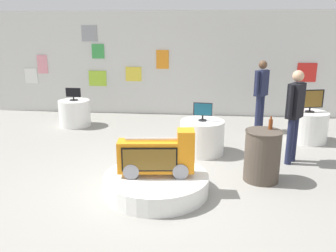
# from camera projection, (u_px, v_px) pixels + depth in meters

# --- Properties ---
(ground_plane) EXTENTS (30.00, 30.00, 0.00)m
(ground_plane) POSITION_uv_depth(u_px,v_px,m) (154.00, 183.00, 5.57)
(ground_plane) COLOR gray
(back_wall_display) EXTENTS (11.18, 0.13, 2.94)m
(back_wall_display) POSITION_uv_depth(u_px,v_px,m) (177.00, 64.00, 9.86)
(back_wall_display) COLOR silver
(back_wall_display) RESTS_ON ground
(main_display_pedestal) EXTENTS (1.59, 1.59, 0.28)m
(main_display_pedestal) POSITION_uv_depth(u_px,v_px,m) (156.00, 183.00, 5.24)
(main_display_pedestal) COLOR white
(main_display_pedestal) RESTS_ON ground
(novelty_firetruck_tv) EXTENTS (1.16, 0.45, 0.71)m
(novelty_firetruck_tv) POSITION_uv_depth(u_px,v_px,m) (157.00, 157.00, 5.12)
(novelty_firetruck_tv) COLOR gray
(novelty_firetruck_tv) RESTS_ON main_display_pedestal
(display_pedestal_left_rear) EXTENTS (0.83, 0.83, 0.67)m
(display_pedestal_left_rear) POSITION_uv_depth(u_px,v_px,m) (308.00, 127.00, 7.63)
(display_pedestal_left_rear) COLOR white
(display_pedestal_left_rear) RESTS_ON ground
(tv_on_left_rear) EXTENTS (0.57, 0.20, 0.49)m
(tv_on_left_rear) POSITION_uv_depth(u_px,v_px,m) (311.00, 100.00, 7.46)
(tv_on_left_rear) COLOR black
(tv_on_left_rear) RESTS_ON display_pedestal_left_rear
(display_pedestal_center_rear) EXTENTS (0.79, 0.79, 0.67)m
(display_pedestal_center_rear) POSITION_uv_depth(u_px,v_px,m) (75.00, 113.00, 8.90)
(display_pedestal_center_rear) COLOR white
(display_pedestal_center_rear) RESTS_ON ground
(tv_on_center_rear) EXTENTS (0.39, 0.21, 0.32)m
(tv_on_center_rear) POSITION_uv_depth(u_px,v_px,m) (73.00, 94.00, 8.76)
(tv_on_center_rear) COLOR black
(tv_on_center_rear) RESTS_ON display_pedestal_center_rear
(display_pedestal_right_rear) EXTENTS (0.88, 0.88, 0.67)m
(display_pedestal_right_rear) POSITION_uv_depth(u_px,v_px,m) (202.00, 137.00, 6.89)
(display_pedestal_right_rear) COLOR white
(display_pedestal_right_rear) RESTS_ON ground
(tv_on_right_rear) EXTENTS (0.37, 0.16, 0.36)m
(tv_on_right_rear) POSITION_uv_depth(u_px,v_px,m) (203.00, 111.00, 6.74)
(tv_on_right_rear) COLOR black
(tv_on_right_rear) RESTS_ON display_pedestal_right_rear
(side_table_round) EXTENTS (0.60, 0.60, 0.85)m
(side_table_round) POSITION_uv_depth(u_px,v_px,m) (262.00, 155.00, 5.59)
(side_table_round) COLOR #4C4238
(side_table_round) RESTS_ON ground
(bottle_on_side_table) EXTENTS (0.07, 0.07, 0.22)m
(bottle_on_side_table) POSITION_uv_depth(u_px,v_px,m) (271.00, 124.00, 5.55)
(bottle_on_side_table) COLOR brown
(bottle_on_side_table) RESTS_ON side_table_round
(shopper_browsing_near_truck) EXTENTS (0.38, 0.48, 1.72)m
(shopper_browsing_near_truck) POSITION_uv_depth(u_px,v_px,m) (295.00, 110.00, 6.20)
(shopper_browsing_near_truck) COLOR #1E233F
(shopper_browsing_near_truck) RESTS_ON ground
(shopper_browsing_rear) EXTENTS (0.38, 0.48, 1.72)m
(shopper_browsing_rear) POSITION_uv_depth(u_px,v_px,m) (261.00, 90.00, 8.25)
(shopper_browsing_rear) COLOR #1E233F
(shopper_browsing_rear) RESTS_ON ground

